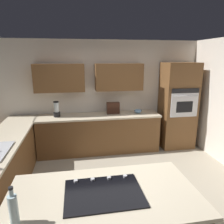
% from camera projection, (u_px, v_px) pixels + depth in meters
% --- Properties ---
extents(ground_plane, '(14.00, 14.00, 0.00)m').
position_uv_depth(ground_plane, '(117.00, 194.00, 3.49)').
color(ground_plane, '#9E937F').
extents(wall_back, '(6.00, 0.44, 2.60)m').
position_uv_depth(wall_back, '(99.00, 91.00, 5.08)').
color(wall_back, silver).
rests_on(wall_back, ground).
extents(lower_cabinets_back, '(2.80, 0.60, 0.86)m').
position_uv_depth(lower_cabinets_back, '(99.00, 134.00, 5.01)').
color(lower_cabinets_back, brown).
rests_on(lower_cabinets_back, ground).
extents(countertop_back, '(2.84, 0.64, 0.04)m').
position_uv_depth(countertop_back, '(99.00, 116.00, 4.89)').
color(countertop_back, beige).
rests_on(countertop_back, lower_cabinets_back).
extents(lower_cabinets_side, '(0.60, 2.90, 0.86)m').
position_uv_depth(lower_cabinets_side, '(7.00, 164.00, 3.60)').
color(lower_cabinets_side, brown).
rests_on(lower_cabinets_side, ground).
extents(countertop_side, '(0.64, 2.94, 0.04)m').
position_uv_depth(countertop_side, '(4.00, 139.00, 3.49)').
color(countertop_side, beige).
rests_on(countertop_side, lower_cabinets_side).
extents(island_top, '(1.89, 0.99, 0.04)m').
position_uv_depth(island_top, '(104.00, 195.00, 2.08)').
color(island_top, beige).
rests_on(island_top, island_base).
extents(wall_oven, '(0.80, 0.66, 2.09)m').
position_uv_depth(wall_oven, '(178.00, 106.00, 5.17)').
color(wall_oven, brown).
rests_on(wall_oven, ground).
extents(cooktop, '(0.76, 0.56, 0.03)m').
position_uv_depth(cooktop, '(104.00, 192.00, 2.08)').
color(cooktop, black).
rests_on(cooktop, island_top).
extents(blender, '(0.15, 0.15, 0.35)m').
position_uv_depth(blender, '(57.00, 110.00, 4.72)').
color(blender, black).
rests_on(blender, countertop_back).
extents(mixing_bowl, '(0.18, 0.18, 0.10)m').
position_uv_depth(mixing_bowl, '(138.00, 111.00, 5.06)').
color(mixing_bowl, '#668CB2').
rests_on(mixing_bowl, countertop_back).
extents(spice_rack, '(0.30, 0.11, 0.28)m').
position_uv_depth(spice_rack, '(113.00, 108.00, 4.99)').
color(spice_rack, '#381E14').
rests_on(spice_rack, countertop_back).
extents(oil_bottle, '(0.07, 0.07, 0.34)m').
position_uv_depth(oil_bottle, '(13.00, 209.00, 1.66)').
color(oil_bottle, silver).
rests_on(oil_bottle, island_top).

